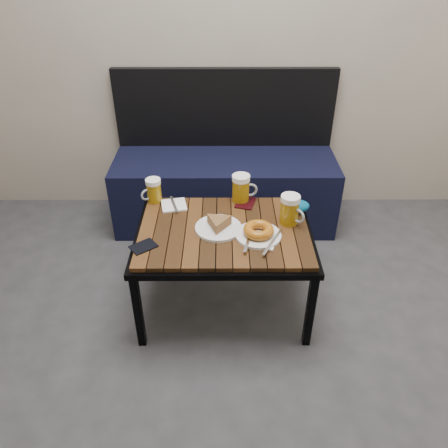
{
  "coord_description": "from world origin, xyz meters",
  "views": [
    {
      "loc": [
        -0.24,
        -0.75,
        1.64
      ],
      "look_at": [
        -0.24,
        0.94,
        0.5
      ],
      "focal_mm": 35.0,
      "sensor_mm": 36.0,
      "label": 1
    }
  ],
  "objects_px": {
    "plate_bagel": "(258,232)",
    "beer_mug_centre": "(241,188)",
    "bench": "(225,183)",
    "plate_pie": "(218,225)",
    "beer_mug_left": "(153,190)",
    "beer_mug_right": "(290,210)",
    "passport_burgundy": "(245,203)",
    "passport_navy": "(143,246)",
    "knit_pouch": "(296,206)",
    "cafe_table": "(224,236)"
  },
  "relations": [
    {
      "from": "plate_pie",
      "to": "knit_pouch",
      "type": "distance_m",
      "value": 0.42
    },
    {
      "from": "beer_mug_centre",
      "to": "bench",
      "type": "bearing_deg",
      "value": 90.68
    },
    {
      "from": "bench",
      "to": "knit_pouch",
      "type": "relative_size",
      "value": 10.28
    },
    {
      "from": "beer_mug_centre",
      "to": "plate_bagel",
      "type": "height_order",
      "value": "beer_mug_centre"
    },
    {
      "from": "cafe_table",
      "to": "beer_mug_right",
      "type": "distance_m",
      "value": 0.34
    },
    {
      "from": "beer_mug_left",
      "to": "plate_bagel",
      "type": "bearing_deg",
      "value": 112.24
    },
    {
      "from": "beer_mug_left",
      "to": "plate_bagel",
      "type": "height_order",
      "value": "beer_mug_left"
    },
    {
      "from": "beer_mug_right",
      "to": "plate_bagel",
      "type": "distance_m",
      "value": 0.2
    },
    {
      "from": "beer_mug_right",
      "to": "passport_burgundy",
      "type": "xyz_separation_m",
      "value": [
        -0.2,
        0.18,
        -0.07
      ]
    },
    {
      "from": "beer_mug_left",
      "to": "plate_bagel",
      "type": "relative_size",
      "value": 0.47
    },
    {
      "from": "beer_mug_centre",
      "to": "passport_navy",
      "type": "bearing_deg",
      "value": -145.88
    },
    {
      "from": "cafe_table",
      "to": "beer_mug_centre",
      "type": "relative_size",
      "value": 5.72
    },
    {
      "from": "cafe_table",
      "to": "plate_bagel",
      "type": "xyz_separation_m",
      "value": [
        0.16,
        -0.06,
        0.07
      ]
    },
    {
      "from": "bench",
      "to": "passport_navy",
      "type": "distance_m",
      "value": 1.05
    },
    {
      "from": "plate_pie",
      "to": "passport_navy",
      "type": "distance_m",
      "value": 0.36
    },
    {
      "from": "bench",
      "to": "passport_burgundy",
      "type": "height_order",
      "value": "bench"
    },
    {
      "from": "beer_mug_centre",
      "to": "knit_pouch",
      "type": "distance_m",
      "value": 0.29
    },
    {
      "from": "passport_burgundy",
      "to": "knit_pouch",
      "type": "relative_size",
      "value": 0.92
    },
    {
      "from": "cafe_table",
      "to": "knit_pouch",
      "type": "bearing_deg",
      "value": 23.09
    },
    {
      "from": "cafe_table",
      "to": "beer_mug_centre",
      "type": "distance_m",
      "value": 0.3
    },
    {
      "from": "beer_mug_right",
      "to": "plate_bagel",
      "type": "xyz_separation_m",
      "value": [
        -0.16,
        -0.12,
        -0.05
      ]
    },
    {
      "from": "bench",
      "to": "plate_pie",
      "type": "bearing_deg",
      "value": -92.44
    },
    {
      "from": "bench",
      "to": "beer_mug_left",
      "type": "xyz_separation_m",
      "value": [
        -0.37,
        -0.56,
        0.26
      ]
    },
    {
      "from": "beer_mug_left",
      "to": "plate_pie",
      "type": "relative_size",
      "value": 0.57
    },
    {
      "from": "cafe_table",
      "to": "beer_mug_left",
      "type": "relative_size",
      "value": 6.69
    },
    {
      "from": "plate_pie",
      "to": "beer_mug_centre",
      "type": "bearing_deg",
      "value": 66.19
    },
    {
      "from": "beer_mug_left",
      "to": "passport_navy",
      "type": "height_order",
      "value": "beer_mug_left"
    },
    {
      "from": "bench",
      "to": "plate_bagel",
      "type": "relative_size",
      "value": 5.2
    },
    {
      "from": "knit_pouch",
      "to": "beer_mug_right",
      "type": "bearing_deg",
      "value": -115.04
    },
    {
      "from": "knit_pouch",
      "to": "beer_mug_centre",
      "type": "bearing_deg",
      "value": 158.41
    },
    {
      "from": "beer_mug_right",
      "to": "plate_bagel",
      "type": "height_order",
      "value": "beer_mug_right"
    },
    {
      "from": "beer_mug_centre",
      "to": "passport_burgundy",
      "type": "xyz_separation_m",
      "value": [
        0.02,
        -0.03,
        -0.07
      ]
    },
    {
      "from": "cafe_table",
      "to": "beer_mug_right",
      "type": "relative_size",
      "value": 5.71
    },
    {
      "from": "bench",
      "to": "beer_mug_left",
      "type": "bearing_deg",
      "value": -123.32
    },
    {
      "from": "beer_mug_centre",
      "to": "beer_mug_left",
      "type": "bearing_deg",
      "value": 172.68
    },
    {
      "from": "bench",
      "to": "beer_mug_right",
      "type": "height_order",
      "value": "bench"
    },
    {
      "from": "beer_mug_right",
      "to": "passport_burgundy",
      "type": "relative_size",
      "value": 1.18
    },
    {
      "from": "plate_bagel",
      "to": "bench",
      "type": "bearing_deg",
      "value": 99.56
    },
    {
      "from": "beer_mug_centre",
      "to": "beer_mug_right",
      "type": "xyz_separation_m",
      "value": [
        0.22,
        -0.21,
        0.0
      ]
    },
    {
      "from": "cafe_table",
      "to": "passport_burgundy",
      "type": "relative_size",
      "value": 6.72
    },
    {
      "from": "passport_navy",
      "to": "knit_pouch",
      "type": "bearing_deg",
      "value": 74.74
    },
    {
      "from": "passport_navy",
      "to": "passport_burgundy",
      "type": "distance_m",
      "value": 0.6
    },
    {
      "from": "beer_mug_centre",
      "to": "beer_mug_right",
      "type": "distance_m",
      "value": 0.3
    },
    {
      "from": "cafe_table",
      "to": "passport_navy",
      "type": "xyz_separation_m",
      "value": [
        -0.36,
        -0.14,
        0.05
      ]
    },
    {
      "from": "beer_mug_right",
      "to": "plate_bagel",
      "type": "relative_size",
      "value": 0.55
    },
    {
      "from": "passport_navy",
      "to": "plate_pie",
      "type": "bearing_deg",
      "value": 74.81
    },
    {
      "from": "beer_mug_right",
      "to": "knit_pouch",
      "type": "xyz_separation_m",
      "value": [
        0.05,
        0.1,
        -0.04
      ]
    },
    {
      "from": "cafe_table",
      "to": "passport_navy",
      "type": "distance_m",
      "value": 0.39
    },
    {
      "from": "passport_burgundy",
      "to": "cafe_table",
      "type": "bearing_deg",
      "value": -100.08
    },
    {
      "from": "plate_bagel",
      "to": "beer_mug_centre",
      "type": "bearing_deg",
      "value": 101.83
    }
  ]
}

